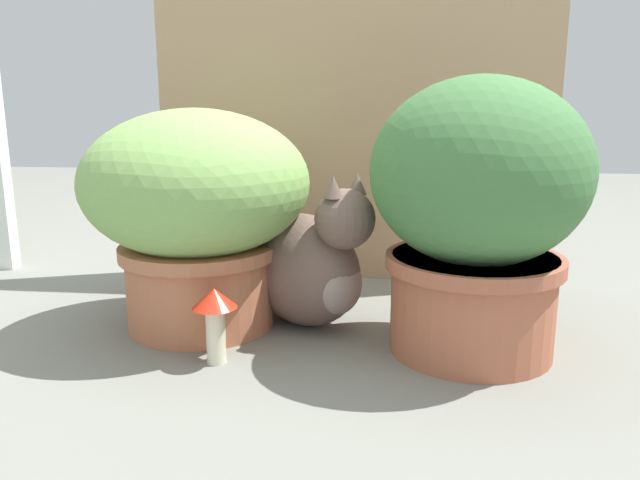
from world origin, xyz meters
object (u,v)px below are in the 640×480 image
(mushroom_ornament_red, at_px, (215,311))
(grass_planter, at_px, (197,206))
(cat, at_px, (310,265))
(leafy_planter, at_px, (477,207))

(mushroom_ornament_red, bearing_deg, grass_planter, 113.85)
(grass_planter, xyz_separation_m, mushroom_ornament_red, (0.08, -0.17, -0.15))
(grass_planter, distance_m, cat, 0.24)
(grass_planter, bearing_deg, cat, 5.11)
(grass_planter, bearing_deg, mushroom_ornament_red, -66.15)
(cat, height_order, mushroom_ornament_red, cat)
(grass_planter, relative_size, leafy_planter, 0.90)
(grass_planter, height_order, cat, grass_planter)
(cat, bearing_deg, grass_planter, -174.89)
(grass_planter, height_order, leafy_planter, leafy_planter)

